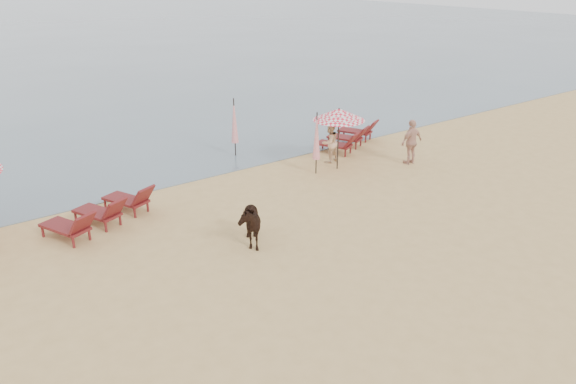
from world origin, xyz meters
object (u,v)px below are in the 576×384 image
lounger_cluster_left (102,211)px  umbrella_closed_right (317,136)px  cow (247,222)px  beachgoer_right_b (411,142)px  lounger_cluster_right (350,136)px  umbrella_open_right (339,114)px  umbrella_closed_left (234,121)px  beachgoer_right_a (330,142)px

lounger_cluster_left → umbrella_closed_right: bearing=-24.5°
umbrella_closed_right → cow: size_ratio=1.50×
beachgoer_right_b → lounger_cluster_right: bearing=-81.3°
umbrella_open_right → umbrella_closed_left: 4.34m
lounger_cluster_left → cow: bearing=-73.6°
lounger_cluster_right → beachgoer_right_b: size_ratio=1.91×
lounger_cluster_right → umbrella_closed_left: size_ratio=1.41×
lounger_cluster_right → beachgoer_right_a: beachgoer_right_a is taller
umbrella_closed_left → lounger_cluster_left: bearing=-153.9°
lounger_cluster_right → beachgoer_right_a: size_ratio=2.11×
lounger_cluster_right → umbrella_closed_left: (-4.60, 1.79, 1.02)m
lounger_cluster_left → umbrella_closed_left: umbrella_closed_left is taller
lounger_cluster_left → beachgoer_right_a: beachgoer_right_a is taller
umbrella_closed_left → beachgoer_right_b: size_ratio=1.36×
cow → beachgoer_right_a: 7.48m
lounger_cluster_right → umbrella_open_right: (-2.30, -1.82, 1.68)m
umbrella_closed_right → beachgoer_right_a: bearing=29.4°
umbrella_closed_right → beachgoer_right_a: (1.25, 0.70, -0.64)m
umbrella_closed_left → cow: size_ratio=1.53×
umbrella_open_right → umbrella_closed_right: umbrella_open_right is taller
lounger_cluster_right → umbrella_closed_right: umbrella_closed_right is taller
umbrella_closed_left → cow: umbrella_closed_left is taller
lounger_cluster_left → umbrella_open_right: 9.07m
cow → lounger_cluster_right: bearing=54.9°
lounger_cluster_left → umbrella_open_right: (8.91, -0.38, 1.67)m
lounger_cluster_right → cow: (-8.37, -4.97, 0.21)m
umbrella_open_right → beachgoer_right_a: 1.57m
lounger_cluster_left → lounger_cluster_right: lounger_cluster_left is taller
lounger_cluster_right → beachgoer_right_a: bearing=-177.7°
beachgoer_right_a → beachgoer_right_b: beachgoer_right_b is taller
beachgoer_right_b → umbrella_open_right: bearing=-23.3°
beachgoer_right_a → beachgoer_right_b: 3.15m
umbrella_open_right → beachgoer_right_b: (2.70, -1.23, -1.24)m
beachgoer_right_b → beachgoer_right_a: bearing=-38.7°
umbrella_closed_left → cow: (-3.76, -6.76, -0.81)m
beachgoer_right_a → beachgoer_right_b: bearing=133.5°
lounger_cluster_right → umbrella_closed_right: bearing=-176.8°
umbrella_closed_right → cow: (-5.10, -3.24, -0.77)m
umbrella_open_right → beachgoer_right_b: umbrella_open_right is taller
lounger_cluster_left → umbrella_closed_right: 8.00m
beachgoer_right_a → umbrella_closed_left: bearing=-54.1°
lounger_cluster_left → umbrella_closed_left: (6.60, 3.23, 1.01)m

